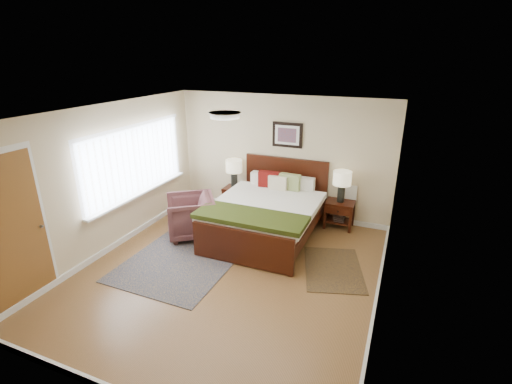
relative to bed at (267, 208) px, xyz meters
The scene contains 18 objects.
floor 1.49m from the bed, 94.67° to the right, with size 5.00×5.00×0.00m, color brown.
back_wall 1.32m from the bed, 95.69° to the left, with size 4.50×0.04×2.50m, color #C5B68E.
front_wall 3.93m from the bed, 91.66° to the right, with size 4.50×0.04×2.50m, color #C5B68E.
left_wall 2.82m from the bed, 149.83° to the right, with size 0.04×5.00×2.50m, color #C5B68E.
right_wall 2.63m from the bed, 32.71° to the right, with size 0.04×5.00×2.50m, color #C5B68E.
ceiling 2.37m from the bed, 94.67° to the right, with size 4.50×5.00×0.02m, color white.
window 2.54m from the bed, 163.74° to the right, with size 0.11×2.72×1.32m.
door 3.94m from the bed, 126.88° to the right, with size 0.06×1.00×2.18m.
ceil_fixture 2.35m from the bed, 94.67° to the right, with size 0.44×0.44×0.08m.
bed is the anchor object (origin of this frame).
wall_art 1.59m from the bed, 89.96° to the left, with size 0.62×0.05×0.50m.
nightstand_left 1.41m from the bed, 141.31° to the left, with size 0.44×0.40×0.52m.
nightstand_right 1.49m from the bed, 36.78° to the left, with size 0.55×0.41×0.54m.
lamp_left 1.47m from the bed, 140.70° to the left, with size 0.35×0.35×0.61m.
lamp_right 1.54m from the bed, 37.16° to the left, with size 0.35×0.35×0.61m.
armchair 1.44m from the bed, 158.86° to the right, with size 0.84×0.86×0.79m, color brown.
rug_persian 1.67m from the bed, 128.77° to the right, with size 1.70×2.39×0.01m, color #0C193D.
rug_navy 1.65m from the bed, 25.82° to the right, with size 0.88×1.33×0.01m, color black.
Camera 1 is at (2.32, -4.52, 3.25)m, focal length 26.00 mm.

